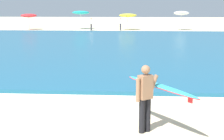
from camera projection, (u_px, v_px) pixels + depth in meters
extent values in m
cube|color=#1E6084|center=(103.00, 46.00, 25.60)|extent=(120.00, 28.00, 0.14)
cylinder|color=black|center=(142.00, 116.00, 8.27)|extent=(0.15, 0.15, 0.88)
cylinder|color=black|center=(148.00, 115.00, 8.37)|extent=(0.15, 0.15, 0.88)
cube|color=#9E7051|center=(145.00, 87.00, 8.18)|extent=(0.40, 0.38, 0.60)
sphere|color=#9E7051|center=(146.00, 70.00, 8.09)|extent=(0.22, 0.22, 0.22)
cylinder|color=#9E7051|center=(138.00, 90.00, 8.06)|extent=(0.10, 0.10, 0.58)
cylinder|color=#9E7051|center=(153.00, 85.00, 8.34)|extent=(0.31, 0.27, 0.51)
ellipsoid|color=#33BCD6|center=(160.00, 86.00, 8.46)|extent=(1.77, 2.20, 0.14)
ellipsoid|color=red|center=(160.00, 87.00, 8.46)|extent=(1.85, 2.30, 0.09)
cube|color=red|center=(190.00, 100.00, 7.64)|extent=(0.10, 0.12, 0.14)
cylinder|color=beige|center=(29.00, 23.00, 42.68)|extent=(0.05, 0.05, 1.74)
ellipsoid|color=red|center=(29.00, 16.00, 42.49)|extent=(2.05, 2.06, 0.48)
cylinder|color=beige|center=(81.00, 21.00, 43.96)|extent=(0.05, 0.05, 2.08)
ellipsoid|color=#19ADB2|center=(81.00, 13.00, 43.74)|extent=(2.27, 2.29, 0.61)
cylinder|color=beige|center=(128.00, 23.00, 42.38)|extent=(0.05, 0.05, 1.78)
ellipsoid|color=yellow|center=(128.00, 15.00, 42.19)|extent=(2.24, 2.26, 0.53)
cylinder|color=beige|center=(181.00, 22.00, 41.74)|extent=(0.05, 0.05, 2.08)
ellipsoid|color=white|center=(181.00, 13.00, 41.52)|extent=(1.92, 1.95, 0.62)
cylinder|color=#383842|center=(91.00, 27.00, 41.54)|extent=(0.20, 0.20, 0.84)
cube|color=white|center=(91.00, 22.00, 41.41)|extent=(0.32, 0.20, 0.54)
sphere|color=tan|center=(91.00, 19.00, 41.34)|extent=(0.20, 0.20, 0.20)
cylinder|color=#383842|center=(120.00, 27.00, 41.71)|extent=(0.20, 0.20, 0.84)
cube|color=white|center=(120.00, 21.00, 41.57)|extent=(0.32, 0.20, 0.54)
sphere|color=tan|center=(120.00, 18.00, 41.50)|extent=(0.20, 0.20, 0.20)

